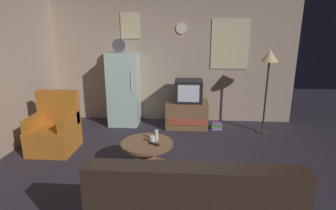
{
  "coord_description": "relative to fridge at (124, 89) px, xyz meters",
  "views": [
    {
      "loc": [
        0.35,
        -3.24,
        1.9
      ],
      "look_at": [
        0.06,
        0.9,
        0.75
      ],
      "focal_mm": 28.37,
      "sensor_mm": 36.0,
      "label": 1
    }
  ],
  "objects": [
    {
      "name": "crt_tv",
      "position": [
        1.33,
        -0.14,
        0.01
      ],
      "size": [
        0.54,
        0.51,
        0.44
      ],
      "color": "black",
      "rests_on": "tv_stand"
    },
    {
      "name": "book_stack",
      "position": [
        1.91,
        -0.23,
        -0.69
      ],
      "size": [
        0.22,
        0.16,
        0.14
      ],
      "color": "#719BBA",
      "rests_on": "ground_plane"
    },
    {
      "name": "ground_plane",
      "position": [
        0.94,
        -2.09,
        -0.75
      ],
      "size": [
        12.0,
        12.0,
        0.0
      ],
      "primitive_type": "plane",
      "color": "#2D2833"
    },
    {
      "name": "armchair",
      "position": [
        -0.86,
        -1.37,
        -0.42
      ],
      "size": [
        0.68,
        0.68,
        0.96
      ],
      "color": "#B2661E",
      "rests_on": "ground_plane"
    },
    {
      "name": "wall_with_art",
      "position": [
        0.95,
        0.36,
        0.53
      ],
      "size": [
        5.2,
        0.12,
        2.56
      ],
      "color": "tan",
      "rests_on": "ground_plane"
    },
    {
      "name": "wine_glass",
      "position": [
        0.89,
        -1.9,
        -0.25
      ],
      "size": [
        0.05,
        0.05,
        0.15
      ],
      "primitive_type": "cylinder",
      "color": "silver",
      "rests_on": "coffee_table"
    },
    {
      "name": "tv_stand",
      "position": [
        1.31,
        -0.14,
        -0.48
      ],
      "size": [
        0.84,
        0.53,
        0.54
      ],
      "color": "brown",
      "rests_on": "ground_plane"
    },
    {
      "name": "standing_lamp",
      "position": [
        2.8,
        -0.33,
        0.6
      ],
      "size": [
        0.32,
        0.32,
        1.59
      ],
      "color": "#332D28",
      "rests_on": "ground_plane"
    },
    {
      "name": "coffee_table",
      "position": [
        0.76,
        -1.98,
        -0.54
      ],
      "size": [
        0.72,
        0.72,
        0.43
      ],
      "color": "brown",
      "rests_on": "ground_plane"
    },
    {
      "name": "mug_ceramic_white",
      "position": [
        0.84,
        -1.97,
        -0.28
      ],
      "size": [
        0.08,
        0.08,
        0.09
      ],
      "primitive_type": "cylinder",
      "color": "silver",
      "rests_on": "coffee_table"
    },
    {
      "name": "remote_control",
      "position": [
        0.87,
        -2.05,
        -0.31
      ],
      "size": [
        0.15,
        0.12,
        0.02
      ],
      "primitive_type": "cube",
      "rotation": [
        0.0,
        0.0,
        -0.54
      ],
      "color": "black",
      "rests_on": "coffee_table"
    },
    {
      "name": "fridge",
      "position": [
        0.0,
        0.0,
        0.0
      ],
      "size": [
        0.6,
        0.62,
        1.77
      ],
      "color": "silver",
      "rests_on": "ground_plane"
    }
  ]
}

